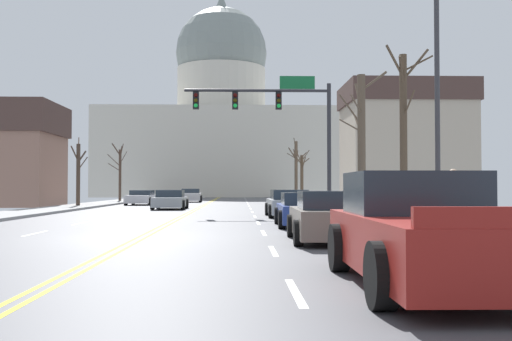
% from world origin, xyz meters
% --- Properties ---
extents(ground, '(20.00, 180.00, 0.20)m').
position_xyz_m(ground, '(0.00, -0.00, 0.02)').
color(ground, '#4D4D52').
extents(signal_gantry, '(7.91, 0.41, 7.28)m').
position_xyz_m(signal_gantry, '(4.85, 15.38, 5.40)').
color(signal_gantry, '#28282D').
rests_on(signal_gantry, ground).
extents(street_lamp_right, '(2.13, 0.24, 8.11)m').
position_xyz_m(street_lamp_right, '(7.94, -0.36, 4.91)').
color(street_lamp_right, '#333338').
rests_on(street_lamp_right, ground).
extents(capitol_building, '(35.68, 20.12, 31.65)m').
position_xyz_m(capitol_building, '(0.00, 75.43, 10.68)').
color(capitol_building, beige).
rests_on(capitol_building, ground).
extents(sedan_near_00, '(2.08, 4.69, 1.29)m').
position_xyz_m(sedan_near_00, '(5.10, 11.92, 0.61)').
color(sedan_near_00, '#9EA3A8').
rests_on(sedan_near_00, ground).
extents(sedan_near_01, '(2.04, 4.41, 1.22)m').
position_xyz_m(sedan_near_01, '(5.09, 5.01, 0.58)').
color(sedan_near_01, navy).
rests_on(sedan_near_01, ground).
extents(sedan_near_02, '(2.16, 4.27, 1.32)m').
position_xyz_m(sedan_near_02, '(5.13, -1.04, 0.61)').
color(sedan_near_02, '#6B6056').
rests_on(sedan_near_02, ground).
extents(pickup_truck_near_03, '(2.37, 5.31, 1.65)m').
position_xyz_m(pickup_truck_near_03, '(5.43, -8.00, 0.74)').
color(pickup_truck_near_03, maroon).
rests_on(pickup_truck_near_03, ground).
extents(sedan_oncoming_00, '(2.11, 4.21, 1.24)m').
position_xyz_m(sedan_oncoming_00, '(-1.68, 21.92, 0.57)').
color(sedan_oncoming_00, '#9EA3A8').
rests_on(sedan_oncoming_00, ground).
extents(sedan_oncoming_01, '(2.21, 4.34, 1.17)m').
position_xyz_m(sedan_oncoming_01, '(-5.08, 31.48, 0.56)').
color(sedan_oncoming_01, silver).
rests_on(sedan_oncoming_01, ground).
extents(sedan_oncoming_02, '(2.24, 4.44, 1.26)m').
position_xyz_m(sedan_oncoming_02, '(-1.87, 40.49, 0.59)').
color(sedan_oncoming_02, silver).
rests_on(sedan_oncoming_02, ground).
extents(flank_building_01, '(10.40, 7.91, 10.21)m').
position_xyz_m(flank_building_01, '(16.92, 33.79, 5.17)').
color(flank_building_01, '#B2A38E').
rests_on(flank_building_01, ground).
extents(bare_tree_00, '(1.72, 1.43, 4.89)m').
position_xyz_m(bare_tree_00, '(8.82, 40.88, 2.51)').
color(bare_tree_00, '#4C3D2D').
rests_on(bare_tree_00, ground).
extents(bare_tree_02, '(1.97, 2.84, 6.28)m').
position_xyz_m(bare_tree_02, '(8.03, 9.00, 3.41)').
color(bare_tree_02, brown).
rests_on(bare_tree_02, ground).
extents(bare_tree_03, '(0.85, 2.22, 4.89)m').
position_xyz_m(bare_tree_03, '(-8.51, 25.47, 2.47)').
color(bare_tree_03, '#423328').
rests_on(bare_tree_03, ground).
extents(bare_tree_04, '(2.02, 2.28, 6.55)m').
position_xyz_m(bare_tree_04, '(8.71, 45.69, 3.39)').
color(bare_tree_04, brown).
rests_on(bare_tree_04, ground).
extents(bare_tree_05, '(1.87, 2.04, 5.42)m').
position_xyz_m(bare_tree_05, '(-8.56, 40.22, 2.92)').
color(bare_tree_05, '#423328').
rests_on(bare_tree_05, ground).
extents(bare_tree_06, '(1.81, 1.21, 5.94)m').
position_xyz_m(bare_tree_06, '(8.29, 3.33, 3.24)').
color(bare_tree_06, '#4C3D2D').
rests_on(bare_tree_06, ground).
extents(pedestrian_01, '(0.35, 0.34, 1.70)m').
position_xyz_m(pedestrian_01, '(7.67, -2.99, 1.09)').
color(pedestrian_01, '#4C4238').
rests_on(pedestrian_01, ground).
extents(bicycle_parked, '(0.12, 1.77, 0.85)m').
position_xyz_m(bicycle_parked, '(8.52, 3.92, 0.49)').
color(bicycle_parked, black).
rests_on(bicycle_parked, ground).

